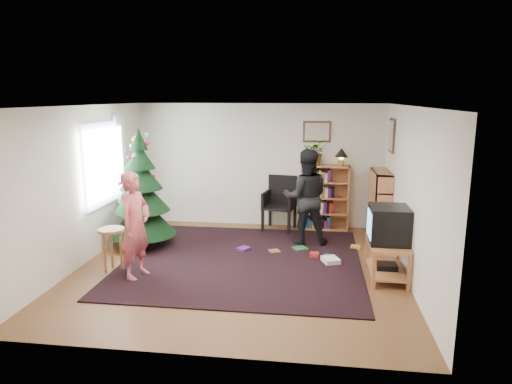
# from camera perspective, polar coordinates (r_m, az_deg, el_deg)

# --- Properties ---
(floor) EXTENTS (5.00, 5.00, 0.00)m
(floor) POSITION_cam_1_polar(r_m,az_deg,el_deg) (7.26, -2.06, -9.43)
(floor) COLOR brown
(floor) RESTS_ON ground
(ceiling) EXTENTS (5.00, 5.00, 0.00)m
(ceiling) POSITION_cam_1_polar(r_m,az_deg,el_deg) (6.76, -2.23, 10.72)
(ceiling) COLOR white
(ceiling) RESTS_ON wall_back
(wall_back) EXTENTS (5.00, 0.02, 2.50)m
(wall_back) POSITION_cam_1_polar(r_m,az_deg,el_deg) (9.34, 0.42, 3.35)
(wall_back) COLOR silver
(wall_back) RESTS_ON floor
(wall_front) EXTENTS (5.00, 0.02, 2.50)m
(wall_front) POSITION_cam_1_polar(r_m,az_deg,el_deg) (4.53, -7.44, -6.04)
(wall_front) COLOR silver
(wall_front) RESTS_ON floor
(wall_left) EXTENTS (0.02, 5.00, 2.50)m
(wall_left) POSITION_cam_1_polar(r_m,az_deg,el_deg) (7.72, -20.77, 0.75)
(wall_left) COLOR silver
(wall_left) RESTS_ON floor
(wall_right) EXTENTS (0.02, 5.00, 2.50)m
(wall_right) POSITION_cam_1_polar(r_m,az_deg,el_deg) (6.94, 18.66, -0.27)
(wall_right) COLOR silver
(wall_right) RESTS_ON floor
(rug) EXTENTS (3.80, 3.60, 0.02)m
(rug) POSITION_cam_1_polar(r_m,az_deg,el_deg) (7.53, -1.68, -8.54)
(rug) COLOR black
(rug) RESTS_ON floor
(window_pane) EXTENTS (0.04, 1.20, 1.40)m
(window_pane) POSITION_cam_1_polar(r_m,az_deg,el_deg) (8.19, -18.75, 3.28)
(window_pane) COLOR silver
(window_pane) RESTS_ON wall_left
(curtain) EXTENTS (0.06, 0.35, 1.60)m
(curtain) POSITION_cam_1_polar(r_m,az_deg,el_deg) (8.80, -16.53, 3.98)
(curtain) COLOR white
(curtain) RESTS_ON wall_left
(picture_back) EXTENTS (0.55, 0.03, 0.42)m
(picture_back) POSITION_cam_1_polar(r_m,az_deg,el_deg) (9.16, 7.62, 7.49)
(picture_back) COLOR #4C3319
(picture_back) RESTS_ON wall_back
(picture_right) EXTENTS (0.03, 0.50, 0.60)m
(picture_right) POSITION_cam_1_polar(r_m,az_deg,el_deg) (8.55, 16.60, 6.79)
(picture_right) COLOR #4C3319
(picture_right) RESTS_ON wall_right
(christmas_tree) EXTENTS (1.16, 1.16, 2.11)m
(christmas_tree) POSITION_cam_1_polar(r_m,az_deg,el_deg) (8.25, -14.09, -0.78)
(christmas_tree) COLOR #3F2816
(christmas_tree) RESTS_ON rug
(bookshelf_back) EXTENTS (0.95, 0.30, 1.30)m
(bookshelf_back) POSITION_cam_1_polar(r_m,az_deg,el_deg) (9.22, 8.57, -0.60)
(bookshelf_back) COLOR #B56C40
(bookshelf_back) RESTS_ON floor
(bookshelf_right) EXTENTS (0.30, 0.95, 1.30)m
(bookshelf_right) POSITION_cam_1_polar(r_m,az_deg,el_deg) (8.75, 15.20, -1.56)
(bookshelf_right) COLOR #B56C40
(bookshelf_right) RESTS_ON floor
(tv_stand) EXTENTS (0.53, 0.96, 0.55)m
(tv_stand) POSITION_cam_1_polar(r_m,az_deg,el_deg) (7.04, 16.05, -7.73)
(tv_stand) COLOR #B56C40
(tv_stand) RESTS_ON floor
(crt_tv) EXTENTS (0.56, 0.61, 0.53)m
(crt_tv) POSITION_cam_1_polar(r_m,az_deg,el_deg) (6.90, 16.26, -3.92)
(crt_tv) COLOR black
(crt_tv) RESTS_ON tv_stand
(armchair) EXTENTS (0.68, 0.68, 1.07)m
(armchair) POSITION_cam_1_polar(r_m,az_deg,el_deg) (9.18, 2.98, -1.05)
(armchair) COLOR black
(armchair) RESTS_ON rug
(stool) EXTENTS (0.40, 0.40, 0.67)m
(stool) POSITION_cam_1_polar(r_m,az_deg,el_deg) (7.34, -17.62, -5.51)
(stool) COLOR #B56C40
(stool) RESTS_ON floor
(person_standing) EXTENTS (0.52, 0.66, 1.58)m
(person_standing) POSITION_cam_1_polar(r_m,az_deg,el_deg) (6.89, -14.85, -4.06)
(person_standing) COLOR #C14D50
(person_standing) RESTS_ON rug
(person_by_chair) EXTENTS (0.91, 0.75, 1.73)m
(person_by_chair) POSITION_cam_1_polar(r_m,az_deg,el_deg) (8.20, 6.24, -0.67)
(person_by_chair) COLOR black
(person_by_chair) RESTS_ON rug
(potted_plant) EXTENTS (0.51, 0.46, 0.52)m
(potted_plant) POSITION_cam_1_polar(r_m,az_deg,el_deg) (9.07, 7.47, 4.97)
(potted_plant) COLOR gray
(potted_plant) RESTS_ON bookshelf_back
(table_lamp) EXTENTS (0.26, 0.26, 0.35)m
(table_lamp) POSITION_cam_1_polar(r_m,az_deg,el_deg) (9.09, 10.63, 4.72)
(table_lamp) COLOR #A57F33
(table_lamp) RESTS_ON bookshelf_back
(floor_clutter) EXTENTS (2.14, 1.01, 0.08)m
(floor_clutter) POSITION_cam_1_polar(r_m,az_deg,el_deg) (7.85, 6.30, -7.50)
(floor_clutter) COLOR #A51E19
(floor_clutter) RESTS_ON rug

